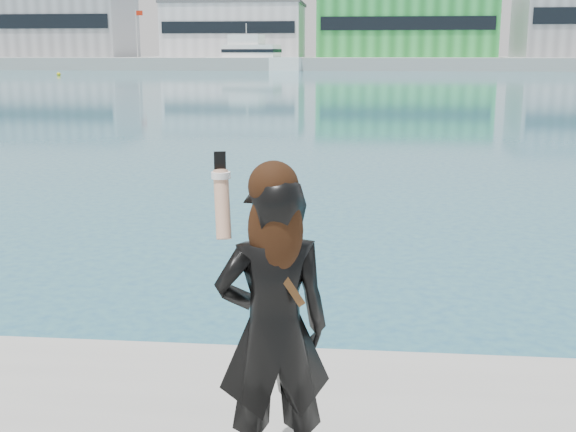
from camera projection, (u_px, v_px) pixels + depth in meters
name	position (u px, v px, depth m)	size (l,w,h in m)	color
far_quay	(358.00, 63.00, 130.24)	(320.00, 40.00, 2.00)	#9E9E99
warehouse_grey_left	(57.00, 25.00, 132.05)	(26.52, 16.36, 11.50)	gray
warehouse_white	(235.00, 30.00, 129.11)	(24.48, 15.35, 9.50)	silver
warehouse_green	(404.00, 26.00, 126.13)	(30.60, 16.36, 10.50)	#238E34
flagpole_left	(137.00, 30.00, 123.91)	(1.28, 0.16, 8.00)	silver
flagpole_right	(494.00, 29.00, 118.17)	(1.28, 0.16, 8.00)	silver
motor_yacht	(254.00, 57.00, 115.07)	(16.37, 8.26, 7.36)	white
buoy_far	(59.00, 76.00, 90.14)	(0.50, 0.50, 0.50)	yellow
woman	(273.00, 322.00, 3.38)	(0.63, 0.50, 1.59)	black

